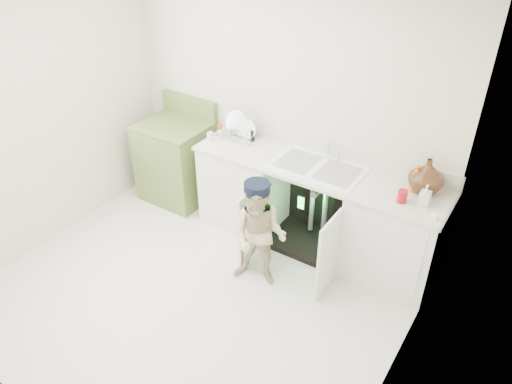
# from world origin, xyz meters

# --- Properties ---
(ground) EXTENTS (3.50, 3.50, 0.00)m
(ground) POSITION_xyz_m (0.00, 0.00, 0.00)
(ground) COLOR beige
(ground) RESTS_ON ground
(room_shell) EXTENTS (6.00, 5.50, 1.26)m
(room_shell) POSITION_xyz_m (0.00, 0.00, 1.25)
(room_shell) COLOR beige
(room_shell) RESTS_ON ground
(counter_run) EXTENTS (2.44, 1.02, 1.21)m
(counter_run) POSITION_xyz_m (0.57, 1.21, 0.47)
(counter_run) COLOR silver
(counter_run) RESTS_ON ground
(avocado_stove) EXTENTS (0.72, 0.65, 1.12)m
(avocado_stove) POSITION_xyz_m (-1.16, 1.18, 0.46)
(avocado_stove) COLOR #5C7031
(avocado_stove) RESTS_ON ground
(repair_worker) EXTENTS (0.58, 0.64, 1.04)m
(repair_worker) POSITION_xyz_m (0.38, 0.48, 0.52)
(repair_worker) COLOR beige
(repair_worker) RESTS_ON ground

